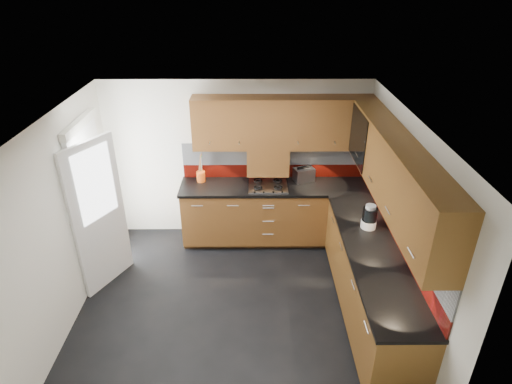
{
  "coord_description": "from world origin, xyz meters",
  "views": [
    {
      "loc": [
        0.24,
        -4.01,
        3.76
      ],
      "look_at": [
        0.27,
        0.65,
        1.28
      ],
      "focal_mm": 30.0,
      "sensor_mm": 36.0,
      "label": 1
    }
  ],
  "objects_px": {
    "utensil_pot": "(201,175)",
    "food_processor": "(369,217)",
    "toaster": "(304,175)",
    "gas_hob": "(268,185)"
  },
  "relations": [
    {
      "from": "utensil_pot",
      "to": "food_processor",
      "type": "xyz_separation_m",
      "value": [
        2.16,
        -1.27,
        0.04
      ]
    },
    {
      "from": "utensil_pot",
      "to": "toaster",
      "type": "distance_m",
      "value": 1.51
    },
    {
      "from": "food_processor",
      "to": "toaster",
      "type": "bearing_deg",
      "value": 116.92
    },
    {
      "from": "gas_hob",
      "to": "utensil_pot",
      "type": "bearing_deg",
      "value": 169.97
    },
    {
      "from": "food_processor",
      "to": "utensil_pot",
      "type": "bearing_deg",
      "value": 149.55
    },
    {
      "from": "toaster",
      "to": "food_processor",
      "type": "distance_m",
      "value": 1.44
    },
    {
      "from": "toaster",
      "to": "food_processor",
      "type": "height_order",
      "value": "food_processor"
    },
    {
      "from": "gas_hob",
      "to": "utensil_pot",
      "type": "xyz_separation_m",
      "value": [
        -0.98,
        0.17,
        0.08
      ]
    },
    {
      "from": "gas_hob",
      "to": "food_processor",
      "type": "relative_size",
      "value": 1.82
    },
    {
      "from": "utensil_pot",
      "to": "food_processor",
      "type": "distance_m",
      "value": 2.51
    }
  ]
}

